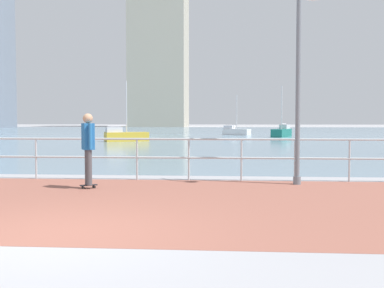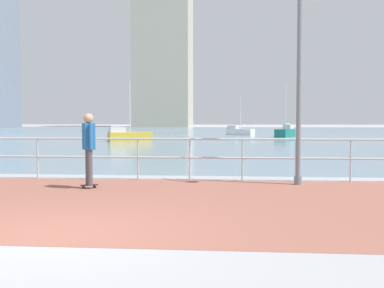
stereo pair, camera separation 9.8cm
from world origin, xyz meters
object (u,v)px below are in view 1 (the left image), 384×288
(lamppost, at_px, (302,65))
(skateboarder, at_px, (88,143))
(sailboat_yellow, at_px, (236,131))
(sailboat_red, at_px, (282,132))
(sailboat_blue, at_px, (125,136))

(lamppost, bearing_deg, skateboarder, -169.51)
(sailboat_yellow, xyz_separation_m, sailboat_red, (4.28, -4.94, 0.06))
(sailboat_yellow, bearing_deg, lamppost, -88.60)
(lamppost, height_order, sailboat_blue, lamppost)
(sailboat_blue, bearing_deg, sailboat_yellow, 61.36)
(sailboat_yellow, height_order, sailboat_red, sailboat_red)
(lamppost, distance_m, skateboarder, 5.50)
(skateboarder, height_order, sailboat_yellow, sailboat_yellow)
(sailboat_yellow, bearing_deg, sailboat_red, -49.09)
(lamppost, distance_m, sailboat_yellow, 38.28)
(skateboarder, bearing_deg, lamppost, 10.49)
(skateboarder, relative_size, sailboat_yellow, 0.42)
(sailboat_yellow, distance_m, sailboat_red, 6.53)
(sailboat_yellow, relative_size, sailboat_blue, 0.94)
(sailboat_red, relative_size, sailboat_blue, 1.07)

